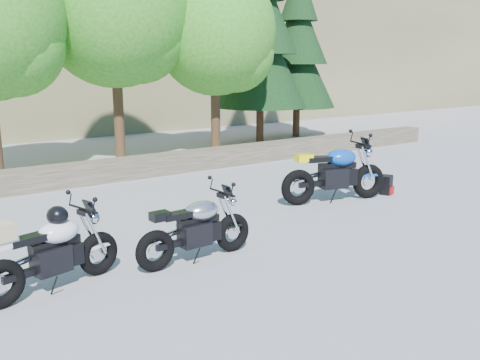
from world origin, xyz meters
The scene contains 10 objects.
ground centered at (0.00, 0.00, 0.00)m, with size 90.00×90.00×0.00m, color #949399.
stone_wall centered at (0.00, 5.50, 0.25)m, with size 22.00×0.55×0.50m, color #463E2E.
tree_decid_mid centered at (0.91, 7.54, 4.04)m, with size 4.08×4.08×6.24m.
tree_decid_right centered at (3.71, 6.94, 3.50)m, with size 3.54×3.54×5.41m.
conifer_near centered at (6.20, 8.20, 3.68)m, with size 3.17×3.17×7.06m.
conifer_far centered at (8.40, 8.80, 3.27)m, with size 2.82×2.82×6.27m.
silver_bike centered at (-1.41, -0.19, 0.46)m, with size 1.88×0.59×0.94m.
white_bike centered at (-3.37, -0.04, 0.52)m, with size 1.87×0.71×1.05m.
blue_bike centered at (2.56, 1.02, 0.57)m, with size 2.29×0.90×1.17m.
backpack centered at (3.91, 0.82, 0.19)m, with size 0.36×0.34×0.40m.
Camera 1 is at (-5.08, -6.38, 2.75)m, focal length 40.00 mm.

